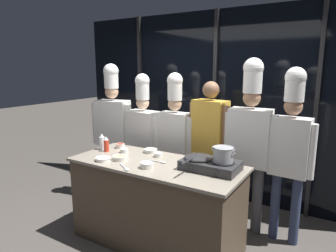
{
  "coord_description": "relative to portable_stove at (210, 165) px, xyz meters",
  "views": [
    {
      "loc": [
        1.69,
        -2.5,
        1.93
      ],
      "look_at": [
        0.0,
        0.25,
        1.28
      ],
      "focal_mm": 32.0,
      "sensor_mm": 36.0,
      "label": 1
    }
  ],
  "objects": [
    {
      "name": "window_wall_back",
      "position": [
        -0.58,
        1.47,
        0.37
      ],
      "size": [
        4.71,
        0.09,
        2.7
      ],
      "color": "black",
      "rests_on": "ground_plane"
    },
    {
      "name": "prep_bowl_bean_sprouts",
      "position": [
        -0.67,
        0.09,
        -0.02
      ],
      "size": [
        0.09,
        0.09,
        0.05
      ],
      "color": "silver",
      "rests_on": "demo_counter"
    },
    {
      "name": "squeeze_bottle_clear",
      "position": [
        -1.42,
        -0.02,
        0.04
      ],
      "size": [
        0.07,
        0.07,
        0.2
      ],
      "color": "white",
      "rests_on": "demo_counter"
    },
    {
      "name": "portable_stove",
      "position": [
        0.0,
        0.0,
        0.0
      ],
      "size": [
        0.55,
        0.36,
        0.1
      ],
      "color": "#28282B",
      "rests_on": "demo_counter"
    },
    {
      "name": "prep_bowl_chicken",
      "position": [
        -1.1,
        -0.34,
        -0.03
      ],
      "size": [
        0.16,
        0.16,
        0.04
      ],
      "color": "silver",
      "rests_on": "demo_counter"
    },
    {
      "name": "prep_bowl_onion",
      "position": [
        -0.57,
        -0.28,
        -0.02
      ],
      "size": [
        0.14,
        0.14,
        0.06
      ],
      "color": "silver",
      "rests_on": "demo_counter"
    },
    {
      "name": "chef_pastry",
      "position": [
        0.17,
        0.69,
        0.17
      ],
      "size": [
        0.61,
        0.25,
        2.02
      ],
      "rotation": [
        0.0,
        0.0,
        3.17
      ],
      "color": "#4C4C51",
      "rests_on": "ground_plane"
    },
    {
      "name": "chef_sous",
      "position": [
        -1.31,
        0.67,
        0.03
      ],
      "size": [
        0.63,
        0.29,
        1.83
      ],
      "rotation": [
        0.0,
        0.0,
        3.06
      ],
      "color": "#232326",
      "rests_on": "ground_plane"
    },
    {
      "name": "prep_bowl_chili_flakes",
      "position": [
        -1.28,
        0.15,
        -0.02
      ],
      "size": [
        0.11,
        0.11,
        0.05
      ],
      "color": "silver",
      "rests_on": "demo_counter"
    },
    {
      "name": "prep_bowl_garlic",
      "position": [
        -0.84,
        0.18,
        -0.02
      ],
      "size": [
        0.16,
        0.16,
        0.04
      ],
      "color": "silver",
      "rests_on": "demo_counter"
    },
    {
      "name": "serving_spoon_solid",
      "position": [
        -0.54,
        -0.07,
        -0.04
      ],
      "size": [
        0.23,
        0.05,
        0.02
      ],
      "color": "#B2B5BA",
      "rests_on": "demo_counter"
    },
    {
      "name": "person_guest",
      "position": [
        -0.33,
        0.72,
        0.09
      ],
      "size": [
        0.55,
        0.29,
        1.75
      ],
      "rotation": [
        0.0,
        0.0,
        2.95
      ],
      "color": "#4C4C51",
      "rests_on": "ground_plane"
    },
    {
      "name": "demo_counter",
      "position": [
        -0.58,
        -0.1,
        -0.51
      ],
      "size": [
        1.85,
        0.78,
        0.93
      ],
      "color": "#4C3D2D",
      "rests_on": "ground_plane"
    },
    {
      "name": "prep_bowl_mushrooms",
      "position": [
        -0.96,
        -0.22,
        -0.02
      ],
      "size": [
        0.16,
        0.16,
        0.05
      ],
      "color": "silver",
      "rests_on": "demo_counter"
    },
    {
      "name": "chef_line",
      "position": [
        -0.82,
        0.7,
        0.07
      ],
      "size": [
        0.55,
        0.22,
        1.85
      ],
      "rotation": [
        0.0,
        0.0,
        3.14
      ],
      "color": "#4C4C51",
      "rests_on": "ground_plane"
    },
    {
      "name": "squeeze_bottle_chili",
      "position": [
        -1.31,
        -0.06,
        0.04
      ],
      "size": [
        0.06,
        0.06,
        0.18
      ],
      "color": "red",
      "rests_on": "demo_counter"
    },
    {
      "name": "stock_pot",
      "position": [
        0.13,
        0.0,
        0.13
      ],
      "size": [
        0.22,
        0.2,
        0.15
      ],
      "color": "#93969B",
      "rests_on": "portable_stove"
    },
    {
      "name": "chef_apprentice",
      "position": [
        0.6,
        0.69,
        0.15
      ],
      "size": [
        0.52,
        0.23,
        1.92
      ],
      "rotation": [
        0.0,
        0.0,
        3.09
      ],
      "color": "#2D3856",
      "rests_on": "ground_plane"
    },
    {
      "name": "chef_head",
      "position": [
        -1.82,
        0.62,
        0.13
      ],
      "size": [
        0.62,
        0.34,
        1.96
      ],
      "rotation": [
        0.0,
        0.0,
        3.34
      ],
      "color": "#2D3856",
      "rests_on": "ground_plane"
    },
    {
      "name": "frying_pan",
      "position": [
        -0.13,
        -0.0,
        0.07
      ],
      "size": [
        0.3,
        0.51,
        0.04
      ],
      "color": "#232326",
      "rests_on": "portable_stove"
    },
    {
      "name": "prep_bowl_rice",
      "position": [
        -1.1,
        0.02,
        -0.02
      ],
      "size": [
        0.1,
        0.1,
        0.05
      ],
      "color": "silver",
      "rests_on": "demo_counter"
    },
    {
      "name": "serving_spoon_slotted",
      "position": [
        -0.72,
        -0.42,
        -0.04
      ],
      "size": [
        0.22,
        0.15,
        0.02
      ],
      "color": "#B2B5BA",
      "rests_on": "demo_counter"
    },
    {
      "name": "ground_plane",
      "position": [
        -0.58,
        -0.1,
        -0.98
      ],
      "size": [
        24.0,
        24.0,
        0.0
      ],
      "primitive_type": "plane",
      "color": "#47423D"
    }
  ]
}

